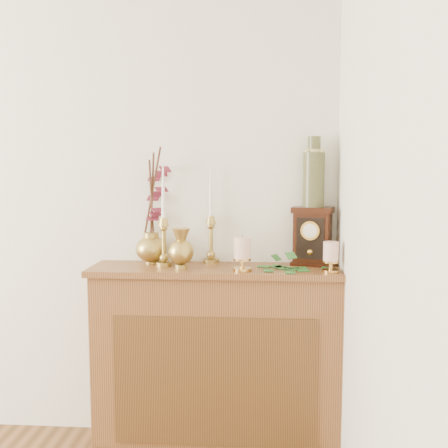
# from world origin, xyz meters

# --- Properties ---
(console_shelf) EXTENTS (1.24, 0.34, 0.93)m
(console_shelf) POSITION_xyz_m (1.40, 2.10, 0.44)
(console_shelf) COLOR brown
(console_shelf) RESTS_ON ground
(candlestick_left) EXTENTS (0.08, 0.08, 0.49)m
(candlestick_left) POSITION_xyz_m (1.14, 2.11, 1.09)
(candlestick_left) COLOR #B59748
(candlestick_left) RESTS_ON console_shelf
(candlestick_center) EXTENTS (0.08, 0.08, 0.49)m
(candlestick_center) POSITION_xyz_m (1.36, 2.21, 1.09)
(candlestick_center) COLOR #B59748
(candlestick_center) RESTS_ON console_shelf
(bud_vase) EXTENTS (0.12, 0.12, 0.20)m
(bud_vase) POSITION_xyz_m (1.24, 2.04, 1.03)
(bud_vase) COLOR #B59748
(bud_vase) RESTS_ON console_shelf
(ginger_jar) EXTENTS (0.25, 0.26, 0.59)m
(ginger_jar) POSITION_xyz_m (1.08, 2.21, 1.19)
(ginger_jar) COLOR #B59748
(ginger_jar) RESTS_ON console_shelf
(pillar_candle_left) EXTENTS (0.09, 0.09, 0.17)m
(pillar_candle_left) POSITION_xyz_m (1.53, 2.00, 1.02)
(pillar_candle_left) COLOR #C38F44
(pillar_candle_left) RESTS_ON console_shelf
(pillar_candle_right) EXTENTS (0.08, 0.08, 0.15)m
(pillar_candle_right) POSITION_xyz_m (1.94, 2.00, 1.01)
(pillar_candle_right) COLOR #C38F44
(pillar_candle_right) RESTS_ON console_shelf
(ivy_garland) EXTENTS (0.51, 0.22, 0.09)m
(ivy_garland) POSITION_xyz_m (1.90, 2.08, 0.94)
(ivy_garland) COLOR #296526
(ivy_garland) RESTS_ON console_shelf
(mantel_clock) EXTENTS (0.22, 0.19, 0.29)m
(mantel_clock) POSITION_xyz_m (1.87, 2.19, 1.07)
(mantel_clock) COLOR black
(mantel_clock) RESTS_ON console_shelf
(ceramic_vase) EXTENTS (0.11, 0.11, 0.35)m
(ceramic_vase) POSITION_xyz_m (1.87, 2.19, 1.38)
(ceramic_vase) COLOR #1A3525
(ceramic_vase) RESTS_ON mantel_clock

